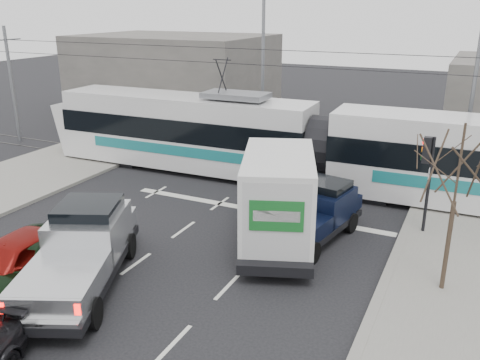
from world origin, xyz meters
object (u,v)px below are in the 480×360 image
at_px(box_truck, 278,197).
at_px(red_car, 14,261).
at_px(traffic_signal, 427,164).
at_px(tram, 321,146).
at_px(bare_tree, 459,171).
at_px(green_car, 23,264).
at_px(street_lamp_far, 260,59).
at_px(silver_pickup, 83,248).
at_px(navy_pickup, 317,213).
at_px(street_lamp_near, 471,74).

distance_m(box_truck, red_car, 8.79).
relative_size(traffic_signal, tram, 0.13).
xyz_separation_m(bare_tree, red_car, (-11.77, -5.14, -2.99)).
bearing_deg(green_car, red_car, -173.82).
distance_m(traffic_signal, box_truck, 5.50).
distance_m(street_lamp_far, silver_pickup, 18.07).
bearing_deg(box_truck, bare_tree, -31.66).
bearing_deg(silver_pickup, navy_pickup, 23.94).
bearing_deg(street_lamp_far, street_lamp_near, -9.87).
relative_size(street_lamp_far, tram, 0.32).
relative_size(bare_tree, green_car, 0.99).
relative_size(street_lamp_far, box_truck, 1.25).
relative_size(traffic_signal, green_car, 0.71).
bearing_deg(bare_tree, tram, 129.43).
bearing_deg(silver_pickup, green_car, -169.88).
relative_size(silver_pickup, box_truck, 0.92).
bearing_deg(red_car, traffic_signal, 39.13).
distance_m(street_lamp_far, green_car, 19.07).
height_order(traffic_signal, red_car, traffic_signal).
relative_size(bare_tree, silver_pickup, 0.76).
relative_size(traffic_signal, silver_pickup, 0.55).
xyz_separation_m(street_lamp_near, red_car, (-11.49, -16.64, -4.31)).
bearing_deg(traffic_signal, street_lamp_near, 83.59).
bearing_deg(green_car, silver_pickup, 17.55).
distance_m(bare_tree, box_truck, 6.21).
bearing_deg(street_lamp_far, box_truck, -63.82).
bearing_deg(tram, street_lamp_far, 131.62).
bearing_deg(navy_pickup, green_car, -124.49).
bearing_deg(green_car, tram, 49.90).
height_order(tram, silver_pickup, tram).
bearing_deg(box_truck, street_lamp_near, 42.11).
relative_size(street_lamp_near, navy_pickup, 1.79).
bearing_deg(silver_pickup, red_car, -171.27).
xyz_separation_m(traffic_signal, street_lamp_far, (-10.66, 9.50, 2.37)).
distance_m(traffic_signal, silver_pickup, 12.11).
bearing_deg(navy_pickup, bare_tree, -13.61).
distance_m(silver_pickup, box_truck, 6.79).
relative_size(silver_pickup, green_car, 1.30).
xyz_separation_m(traffic_signal, red_car, (-10.65, -9.14, -1.94)).
distance_m(street_lamp_near, green_car, 20.49).
bearing_deg(navy_pickup, street_lamp_far, 132.74).
distance_m(bare_tree, street_lamp_near, 11.58).
bearing_deg(tram, navy_pickup, -75.38).
distance_m(street_lamp_near, silver_pickup, 18.78).
xyz_separation_m(street_lamp_far, box_truck, (6.07, -12.34, -3.43)).
xyz_separation_m(street_lamp_far, green_car, (0.25, -18.55, -4.41)).
bearing_deg(street_lamp_far, traffic_signal, -41.72).
xyz_separation_m(traffic_signal, box_truck, (-4.59, -2.83, -1.06)).
xyz_separation_m(street_lamp_far, red_car, (0.01, -18.64, -4.31)).
bearing_deg(street_lamp_near, traffic_signal, -96.41).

